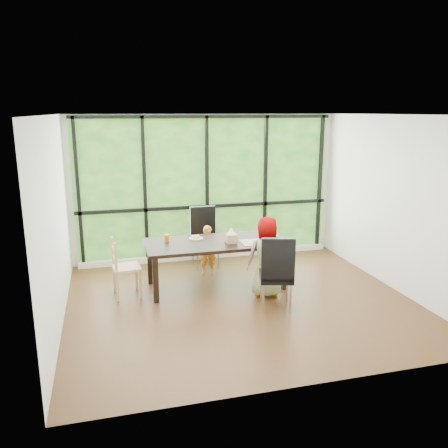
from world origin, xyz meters
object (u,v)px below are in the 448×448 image
(chair_end_beech, at_px, (126,267))
(plate_near, at_px, (257,242))
(chair_interior_leather, at_px, (276,271))
(orange_cup, at_px, (167,238))
(dining_table, at_px, (216,264))
(child_toddler, at_px, (208,250))
(tissue_box, at_px, (231,238))
(green_cup, at_px, (276,239))
(plate_far, at_px, (196,238))
(chair_window_leather, at_px, (205,238))
(child_older, at_px, (268,257))

(chair_end_beech, distance_m, plate_near, 2.03)
(chair_interior_leather, distance_m, orange_cup, 1.85)
(dining_table, relative_size, child_toddler, 2.61)
(tissue_box, bearing_deg, chair_interior_leather, -64.24)
(chair_end_beech, distance_m, orange_cup, 0.78)
(dining_table, height_order, child_toddler, child_toddler)
(green_cup, bearing_deg, plate_far, 155.63)
(chair_window_leather, bearing_deg, dining_table, -92.90)
(chair_end_beech, height_order, plate_near, chair_end_beech)
(chair_interior_leather, height_order, tissue_box, chair_interior_leather)
(chair_window_leather, bearing_deg, tissue_box, -81.82)
(green_cup, height_order, tissue_box, tissue_box)
(dining_table, relative_size, green_cup, 19.84)
(chair_window_leather, relative_size, green_cup, 9.62)
(child_toddler, bearing_deg, plate_far, -113.28)
(child_toddler, bearing_deg, tissue_box, -59.66)
(orange_cup, bearing_deg, chair_end_beech, -160.83)
(orange_cup, bearing_deg, chair_interior_leather, -41.04)
(tissue_box, bearing_deg, child_older, -43.86)
(chair_window_leather, xyz_separation_m, tissue_box, (0.17, -1.10, 0.28))
(chair_interior_leather, bearing_deg, chair_window_leather, -57.57)
(tissue_box, bearing_deg, dining_table, 148.32)
(plate_near, relative_size, tissue_box, 1.27)
(dining_table, bearing_deg, orange_cup, 164.86)
(dining_table, distance_m, tissue_box, 0.51)
(green_cup, bearing_deg, tissue_box, 166.75)
(chair_interior_leather, height_order, plate_far, chair_interior_leather)
(chair_window_leather, distance_m, child_older, 1.66)
(orange_cup, relative_size, tissue_box, 0.69)
(dining_table, relative_size, child_older, 1.81)
(plate_far, distance_m, tissue_box, 0.61)
(plate_far, xyz_separation_m, green_cup, (1.17, -0.53, 0.05))
(plate_near, distance_m, tissue_box, 0.40)
(dining_table, relative_size, chair_interior_leather, 2.06)
(dining_table, height_order, green_cup, green_cup)
(child_toddler, bearing_deg, child_older, -46.14)
(chair_end_beech, bearing_deg, child_older, -109.73)
(orange_cup, distance_m, green_cup, 1.72)
(dining_table, height_order, chair_window_leather, chair_window_leather)
(chair_end_beech, bearing_deg, child_toddler, -71.23)
(orange_cup, bearing_deg, tissue_box, -19.10)
(plate_near, bearing_deg, green_cup, -8.70)
(child_older, relative_size, plate_near, 6.02)
(chair_window_leather, bearing_deg, green_cup, -56.55)
(green_cup, bearing_deg, orange_cup, 163.29)
(chair_end_beech, xyz_separation_m, green_cup, (2.30, -0.27, 0.36))
(chair_window_leather, height_order, tissue_box, chair_window_leather)
(plate_near, bearing_deg, child_toddler, 124.81)
(chair_interior_leather, relative_size, plate_near, 5.29)
(chair_window_leather, xyz_separation_m, child_toddler, (-0.04, -0.37, -0.11))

